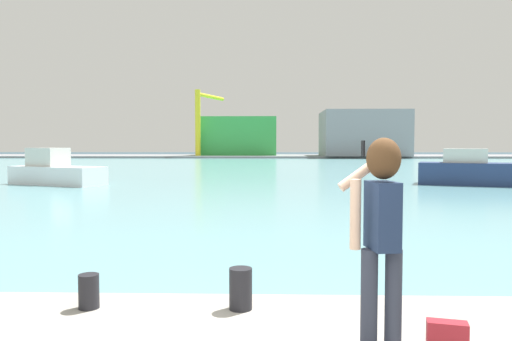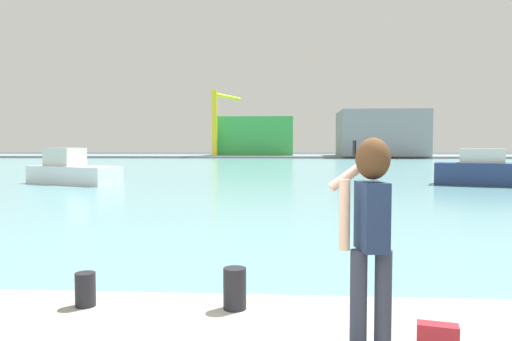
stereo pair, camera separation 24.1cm
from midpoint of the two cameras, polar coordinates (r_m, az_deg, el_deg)
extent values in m
plane|color=#334751|center=(53.43, 3.56, 0.48)|extent=(220.00, 220.00, 0.00)
cube|color=#6BA8B2|center=(55.43, 3.57, 0.58)|extent=(140.00, 100.00, 0.02)
cube|color=gray|center=(95.40, 3.65, 1.69)|extent=(140.00, 20.00, 0.38)
cylinder|color=#2D3342|center=(4.24, 13.58, -14.49)|extent=(0.14, 0.14, 0.82)
cylinder|color=#2D3342|center=(4.28, 16.30, -14.37)|extent=(0.14, 0.14, 0.82)
cube|color=#1E2D4C|center=(4.11, 15.08, -5.21)|extent=(0.25, 0.37, 0.56)
sphere|color=#E0B293|center=(4.07, 15.16, 1.22)|extent=(0.22, 0.22, 0.22)
ellipsoid|color=#472D19|center=(4.05, 15.22, 1.35)|extent=(0.28, 0.26, 0.34)
cylinder|color=#E0B293|center=(4.07, 12.03, -5.10)|extent=(0.09, 0.09, 0.58)
cylinder|color=#E0B293|center=(4.26, 13.49, 0.24)|extent=(0.53, 0.16, 0.40)
cube|color=black|center=(4.37, 13.01, 2.54)|extent=(0.02, 0.07, 0.14)
cube|color=maroon|center=(4.43, 22.08, -17.83)|extent=(0.34, 0.21, 0.24)
cylinder|color=black|center=(5.11, -1.12, -13.68)|extent=(0.24, 0.24, 0.42)
cylinder|color=black|center=(5.46, -18.18, -13.13)|extent=(0.21, 0.21, 0.35)
cube|color=white|center=(30.77, -20.37, -0.50)|extent=(6.19, 4.20, 1.06)
cube|color=silver|center=(31.27, -21.32, 1.51)|extent=(2.49, 2.22, 1.08)
cube|color=navy|center=(30.76, 26.72, -0.42)|extent=(7.02, 4.45, 1.29)
cube|color=silver|center=(30.70, 25.21, 1.57)|extent=(2.77, 2.40, 0.82)
cube|color=green|center=(96.59, 0.15, 4.01)|extent=(14.27, 11.32, 7.37)
cube|color=gray|center=(92.88, 14.48, 4.23)|extent=(15.17, 13.21, 8.24)
cylinder|color=yellow|center=(90.52, -4.81, 5.59)|extent=(1.00, 1.00, 12.17)
cylinder|color=yellow|center=(95.69, -3.28, 8.63)|extent=(4.26, 10.41, 0.70)
camera|label=1|loc=(0.12, -88.95, 0.05)|focal=34.09mm
camera|label=2|loc=(0.12, 91.05, -0.05)|focal=34.09mm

